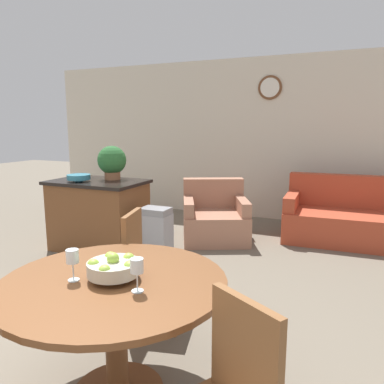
{
  "coord_description": "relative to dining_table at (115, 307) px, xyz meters",
  "views": [
    {
      "loc": [
        1.65,
        -0.85,
        1.6
      ],
      "look_at": [
        0.18,
        2.49,
        0.94
      ],
      "focal_mm": 35.0,
      "sensor_mm": 36.0,
      "label": 1
    }
  ],
  "objects": [
    {
      "name": "wine_glass_right",
      "position": [
        0.21,
        -0.08,
        0.3
      ],
      "size": [
        0.07,
        0.07,
        0.18
      ],
      "color": "silver",
      "rests_on": "dining_table"
    },
    {
      "name": "wine_glass_left",
      "position": [
        -0.2,
        -0.1,
        0.3
      ],
      "size": [
        0.07,
        0.07,
        0.18
      ],
      "color": "silver",
      "rests_on": "dining_table"
    },
    {
      "name": "trash_bin",
      "position": [
        -0.91,
        2.1,
        -0.26
      ],
      "size": [
        0.35,
        0.25,
        0.64
      ],
      "color": "#9E9EA3",
      "rests_on": "ground_plane"
    },
    {
      "name": "dining_table",
      "position": [
        0.0,
        0.0,
        0.0
      ],
      "size": [
        1.28,
        1.28,
        0.74
      ],
      "color": "brown",
      "rests_on": "ground_plane"
    },
    {
      "name": "wall_back",
      "position": [
        -0.45,
        4.68,
        0.78
      ],
      "size": [
        8.0,
        0.09,
        2.7
      ],
      "color": "beige",
      "rests_on": "ground_plane"
    },
    {
      "name": "couch",
      "position": [
        1.33,
        3.85,
        -0.27
      ],
      "size": [
        2.07,
        1.03,
        0.89
      ],
      "rotation": [
        0.0,
        0.0,
        0.05
      ],
      "color": "#B24228",
      "rests_on": "ground_plane"
    },
    {
      "name": "potted_plant",
      "position": [
        -1.67,
        2.33,
        0.56
      ],
      "size": [
        0.37,
        0.37,
        0.43
      ],
      "color": "#A36642",
      "rests_on": "kitchen_island"
    },
    {
      "name": "teal_bowl",
      "position": [
        -1.94,
        2.01,
        0.38
      ],
      "size": [
        0.29,
        0.29,
        0.09
      ],
      "color": "teal",
      "rests_on": "kitchen_island"
    },
    {
      "name": "fruit_bowl",
      "position": [
        -0.0,
        0.0,
        0.24
      ],
      "size": [
        0.29,
        0.29,
        0.16
      ],
      "color": "#B7B29E",
      "rests_on": "dining_table"
    },
    {
      "name": "armchair",
      "position": [
        -0.57,
        3.18,
        -0.29
      ],
      "size": [
        1.17,
        1.18,
        0.82
      ],
      "rotation": [
        0.0,
        0.0,
        0.44
      ],
      "color": "#A87056",
      "rests_on": "ground_plane"
    },
    {
      "name": "dining_chair_far_side",
      "position": [
        -0.28,
        0.83,
        -0.07
      ],
      "size": [
        0.51,
        0.51,
        0.92
      ],
      "rotation": [
        0.0,
        0.0,
        4.95
      ],
      "color": "brown",
      "rests_on": "ground_plane"
    },
    {
      "name": "kitchen_island",
      "position": [
        -1.78,
        2.17,
        -0.12
      ],
      "size": [
        1.19,
        0.76,
        0.9
      ],
      "color": "brown",
      "rests_on": "ground_plane"
    }
  ]
}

